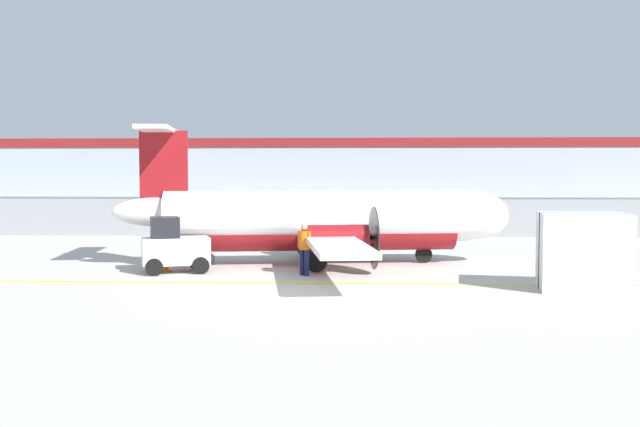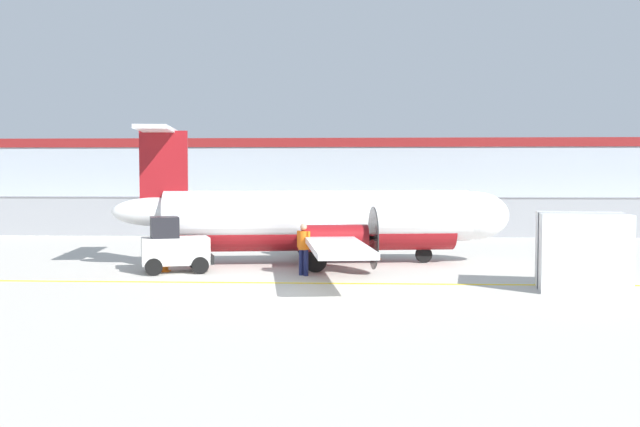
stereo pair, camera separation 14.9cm
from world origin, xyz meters
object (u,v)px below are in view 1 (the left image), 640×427
(ground_crew_worker, at_px, (304,246))
(traffic_cone_near_right, at_px, (166,258))
(commuter_airplane, at_px, (326,220))
(parked_car_3, at_px, (367,205))
(traffic_cone_near_left, at_px, (376,251))
(cargo_container, at_px, (583,251))
(parked_car_5, at_px, (562,210))
(traffic_cone_far_left, at_px, (165,263))
(parked_car_0, at_px, (114,213))
(parked_car_1, at_px, (202,213))
(parked_car_2, at_px, (314,208))
(baggage_tug, at_px, (174,247))
(parked_car_4, at_px, (458,206))

(ground_crew_worker, xyz_separation_m, traffic_cone_near_right, (-5.08, 2.00, -0.64))
(commuter_airplane, bearing_deg, ground_crew_worker, -108.72)
(parked_car_3, bearing_deg, traffic_cone_near_right, 76.07)
(traffic_cone_near_left, xyz_separation_m, parked_car_3, (0.20, 27.30, 0.58))
(cargo_container, height_order, parked_car_5, cargo_container)
(traffic_cone_near_right, distance_m, traffic_cone_far_left, 1.37)
(traffic_cone_near_left, bearing_deg, parked_car_0, 134.77)
(traffic_cone_far_left, bearing_deg, parked_car_1, 98.40)
(traffic_cone_far_left, relative_size, parked_car_1, 0.15)
(traffic_cone_near_right, relative_size, parked_car_5, 0.15)
(ground_crew_worker, height_order, parked_car_1, same)
(commuter_airplane, relative_size, parked_car_0, 3.79)
(ground_crew_worker, relative_size, parked_car_2, 0.40)
(baggage_tug, relative_size, traffic_cone_near_right, 4.00)
(cargo_container, relative_size, parked_car_5, 0.63)
(traffic_cone_near_left, xyz_separation_m, traffic_cone_far_left, (-7.26, -3.83, 0.00))
(baggage_tug, height_order, ground_crew_worker, baggage_tug)
(cargo_container, xyz_separation_m, parked_car_4, (1.50, 34.04, -0.21))
(commuter_airplane, relative_size, baggage_tug, 6.27)
(commuter_airplane, relative_size, traffic_cone_far_left, 25.11)
(parked_car_2, xyz_separation_m, parked_car_5, (16.84, -1.29, 0.00))
(ground_crew_worker, height_order, cargo_container, cargo_container)
(parked_car_0, relative_size, parked_car_4, 0.99)
(parked_car_0, bearing_deg, cargo_container, 131.71)
(cargo_container, height_order, traffic_cone_near_left, cargo_container)
(commuter_airplane, distance_m, cargo_container, 9.39)
(parked_car_1, bearing_deg, traffic_cone_near_left, 127.37)
(baggage_tug, relative_size, parked_car_2, 0.61)
(commuter_airplane, bearing_deg, parked_car_4, 64.51)
(traffic_cone_near_right, height_order, parked_car_4, parked_car_4)
(traffic_cone_near_right, xyz_separation_m, parked_car_5, (20.80, 23.76, 0.58))
(traffic_cone_near_right, xyz_separation_m, parked_car_0, (-8.02, 18.21, 0.58))
(ground_crew_worker, xyz_separation_m, traffic_cone_near_left, (2.49, 4.49, -0.64))
(parked_car_2, bearing_deg, commuter_airplane, -84.80)
(parked_car_5, bearing_deg, parked_car_3, 156.91)
(commuter_airplane, height_order, parked_car_4, commuter_airplane)
(commuter_airplane, xyz_separation_m, parked_car_1, (-8.33, 17.70, -0.71))
(parked_car_2, bearing_deg, cargo_container, -71.50)
(traffic_cone_near_left, bearing_deg, parked_car_3, 89.58)
(traffic_cone_near_right, bearing_deg, cargo_container, -18.81)
(commuter_airplane, relative_size, ground_crew_worker, 9.45)
(traffic_cone_near_left, bearing_deg, baggage_tug, -150.03)
(parked_car_2, bearing_deg, parked_car_5, -3.24)
(parked_car_5, bearing_deg, traffic_cone_near_right, -129.41)
(ground_crew_worker, xyz_separation_m, parked_car_0, (-13.09, 20.20, -0.06))
(traffic_cone_far_left, xyz_separation_m, parked_car_3, (7.46, 31.14, 0.58))
(baggage_tug, height_order, parked_car_0, baggage_tug)
(commuter_airplane, relative_size, parked_car_1, 3.70)
(cargo_container, xyz_separation_m, traffic_cone_far_left, (-12.89, 3.16, -0.79))
(traffic_cone_near_left, distance_m, parked_car_1, 19.24)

